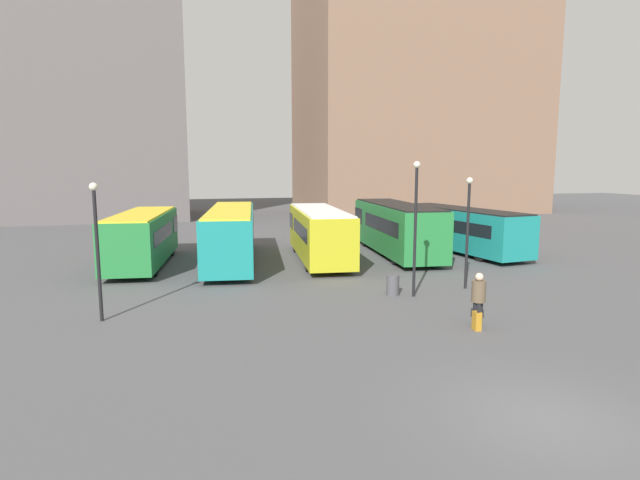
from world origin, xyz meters
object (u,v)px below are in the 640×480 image
(bus_3, at_px, (396,227))
(lamp_post_1, at_px, (416,218))
(lamp_post_2, at_px, (97,239))
(trash_bin, at_px, (393,285))
(lamp_post_0, at_px, (468,223))
(bus_2, at_px, (319,232))
(traveler, at_px, (479,294))
(bus_1, at_px, (231,233))
(suitcase, at_px, (477,321))
(bus_4, at_px, (460,228))
(bus_0, at_px, (143,237))

(bus_3, xyz_separation_m, lamp_post_1, (-3.43, -9.75, 1.56))
(lamp_post_1, distance_m, lamp_post_2, 11.84)
(trash_bin, bearing_deg, lamp_post_0, 3.93)
(bus_2, distance_m, traveler, 13.20)
(traveler, height_order, lamp_post_2, lamp_post_2)
(bus_3, distance_m, lamp_post_0, 9.18)
(bus_1, height_order, suitcase, bus_1)
(bus_1, relative_size, lamp_post_1, 2.23)
(bus_1, relative_size, lamp_post_2, 2.58)
(lamp_post_2, relative_size, trash_bin, 5.58)
(bus_4, bearing_deg, traveler, 145.02)
(lamp_post_0, bearing_deg, trash_bin, -176.07)
(lamp_post_1, bearing_deg, bus_1, 123.61)
(lamp_post_1, bearing_deg, traveler, -84.75)
(bus_2, relative_size, suitcase, 11.22)
(suitcase, bearing_deg, lamp_post_2, 76.34)
(bus_3, height_order, suitcase, bus_3)
(bus_3, bearing_deg, lamp_post_2, 129.18)
(suitcase, relative_size, trash_bin, 1.05)
(bus_1, bearing_deg, suitcase, -147.81)
(bus_3, height_order, traveler, bus_3)
(bus_3, distance_m, trash_bin, 10.28)
(bus_3, xyz_separation_m, bus_4, (4.28, -0.22, -0.18))
(bus_3, height_order, bus_4, bus_3)
(bus_4, bearing_deg, lamp_post_0, 144.31)
(trash_bin, bearing_deg, bus_1, 121.68)
(bus_0, xyz_separation_m, traveler, (11.56, -14.01, -0.49))
(lamp_post_2, bearing_deg, traveler, -17.34)
(suitcase, bearing_deg, lamp_post_0, -21.77)
(bus_4, height_order, lamp_post_2, lamp_post_2)
(bus_0, distance_m, bus_3, 14.62)
(bus_4, distance_m, lamp_post_1, 12.39)
(bus_1, bearing_deg, bus_0, 95.58)
(lamp_post_0, distance_m, lamp_post_1, 2.90)
(lamp_post_2, bearing_deg, bus_2, 42.11)
(bus_4, bearing_deg, lamp_post_1, 134.37)
(bus_4, bearing_deg, bus_1, 82.39)
(bus_1, bearing_deg, traveler, -146.16)
(bus_2, xyz_separation_m, suitcase, (1.71, -13.46, -1.28))
(bus_2, relative_size, bus_3, 0.91)
(bus_1, bearing_deg, lamp_post_1, -138.93)
(bus_2, distance_m, lamp_post_0, 9.48)
(bus_4, height_order, lamp_post_0, lamp_post_0)
(suitcase, height_order, lamp_post_2, lamp_post_2)
(bus_2, xyz_separation_m, lamp_post_2, (-10.20, -9.22, 1.25))
(traveler, bearing_deg, lamp_post_0, -21.08)
(bus_3, bearing_deg, bus_1, 95.77)
(bus_0, xyz_separation_m, suitcase, (11.27, -14.43, -1.23))
(bus_0, height_order, lamp_post_0, lamp_post_0)
(bus_1, distance_m, lamp_post_1, 11.85)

